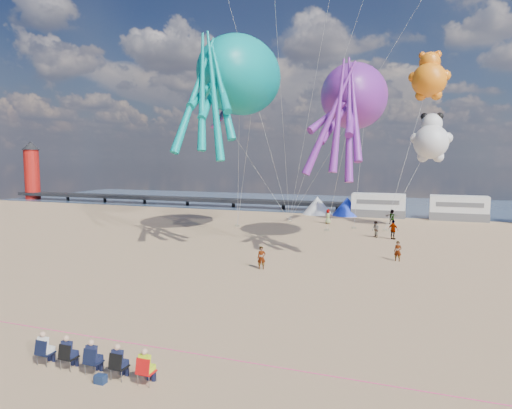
{
  "coord_description": "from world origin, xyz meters",
  "views": [
    {
      "loc": [
        11.21,
        -20.35,
        7.74
      ],
      "look_at": [
        1.58,
        6.0,
        4.79
      ],
      "focal_mm": 32.0,
      "sensor_mm": 36.0,
      "label": 1
    }
  ],
  "objects_px": {
    "beachgoer_4": "(392,217)",
    "sandbag_c": "(385,230)",
    "motorhome_0": "(378,205)",
    "beachgoer_6": "(328,216)",
    "windsock_left": "(258,62)",
    "beachgoer_5": "(398,251)",
    "spectator_row": "(94,356)",
    "sandbag_d": "(354,228)",
    "motorhome_1": "(459,208)",
    "beachgoer_1": "(376,229)",
    "sandbag_e": "(289,221)",
    "sandbag_b": "(327,230)",
    "windsock_mid": "(366,106)",
    "cooler_navy": "(101,379)",
    "windsock_right": "(222,117)",
    "tent_blue": "(347,206)",
    "sandbag_a": "(238,226)",
    "kite_octopus_purple": "(354,97)",
    "standing_person": "(261,258)",
    "kite_panda": "(431,142)",
    "beachgoer_3": "(393,230)",
    "tent_white": "(317,205)",
    "lighthouse": "(32,174)",
    "kite_teddy_orange": "(429,80)",
    "kite_octopus_teal": "(240,76)"
  },
  "relations": [
    {
      "from": "tent_blue",
      "to": "kite_panda",
      "type": "height_order",
      "value": "kite_panda"
    },
    {
      "from": "beachgoer_5",
      "to": "cooler_navy",
      "type": "bearing_deg",
      "value": -101.05
    },
    {
      "from": "tent_white",
      "to": "kite_teddy_orange",
      "type": "distance_m",
      "value": 21.93
    },
    {
      "from": "kite_octopus_teal",
      "to": "kite_teddy_orange",
      "type": "height_order",
      "value": "kite_octopus_teal"
    },
    {
      "from": "lighthouse",
      "to": "windsock_left",
      "type": "xyz_separation_m",
      "value": [
        52.43,
        -23.46,
        11.97
      ]
    },
    {
      "from": "cooler_navy",
      "to": "windsock_mid",
      "type": "bearing_deg",
      "value": 83.24
    },
    {
      "from": "beachgoer_1",
      "to": "windsock_mid",
      "type": "distance_m",
      "value": 13.07
    },
    {
      "from": "standing_person",
      "to": "kite_octopus_purple",
      "type": "distance_m",
      "value": 16.78
    },
    {
      "from": "tent_blue",
      "to": "sandbag_a",
      "type": "height_order",
      "value": "tent_blue"
    },
    {
      "from": "beachgoer_4",
      "to": "sandbag_b",
      "type": "xyz_separation_m",
      "value": [
        -6.05,
        -7.44,
        -0.75
      ]
    },
    {
      "from": "tent_white",
      "to": "kite_octopus_purple",
      "type": "distance_m",
      "value": 24.68
    },
    {
      "from": "motorhome_1",
      "to": "sandbag_a",
      "type": "height_order",
      "value": "motorhome_1"
    },
    {
      "from": "motorhome_0",
      "to": "beachgoer_6",
      "type": "distance_m",
      "value": 9.62
    },
    {
      "from": "sandbag_e",
      "to": "standing_person",
      "type": "bearing_deg",
      "value": -78.87
    },
    {
      "from": "kite_panda",
      "to": "beachgoer_3",
      "type": "bearing_deg",
      "value": -110.02
    },
    {
      "from": "cooler_navy",
      "to": "sandbag_a",
      "type": "bearing_deg",
      "value": 104.75
    },
    {
      "from": "cooler_navy",
      "to": "windsock_right",
      "type": "bearing_deg",
      "value": 106.07
    },
    {
      "from": "sandbag_e",
      "to": "windsock_right",
      "type": "height_order",
      "value": "windsock_right"
    },
    {
      "from": "beachgoer_6",
      "to": "kite_octopus_teal",
      "type": "height_order",
      "value": "kite_octopus_teal"
    },
    {
      "from": "kite_panda",
      "to": "beachgoer_6",
      "type": "bearing_deg",
      "value": 177.89
    },
    {
      "from": "sandbag_a",
      "to": "sandbag_b",
      "type": "xyz_separation_m",
      "value": [
        9.93,
        0.42,
        0.0
      ]
    },
    {
      "from": "beachgoer_1",
      "to": "sandbag_b",
      "type": "height_order",
      "value": "beachgoer_1"
    },
    {
      "from": "beachgoer_6",
      "to": "sandbag_e",
      "type": "relative_size",
      "value": 3.38
    },
    {
      "from": "sandbag_c",
      "to": "motorhome_0",
      "type": "bearing_deg",
      "value": 98.54
    },
    {
      "from": "lighthouse",
      "to": "beachgoer_4",
      "type": "bearing_deg",
      "value": -9.0
    },
    {
      "from": "spectator_row",
      "to": "beachgoer_6",
      "type": "bearing_deg",
      "value": 89.04
    },
    {
      "from": "motorhome_0",
      "to": "beachgoer_4",
      "type": "height_order",
      "value": "motorhome_0"
    },
    {
      "from": "standing_person",
      "to": "sandbag_e",
      "type": "height_order",
      "value": "standing_person"
    },
    {
      "from": "beachgoer_3",
      "to": "windsock_right",
      "type": "height_order",
      "value": "windsock_right"
    },
    {
      "from": "beachgoer_5",
      "to": "windsock_right",
      "type": "height_order",
      "value": "windsock_right"
    },
    {
      "from": "spectator_row",
      "to": "windsock_right",
      "type": "height_order",
      "value": "windsock_right"
    },
    {
      "from": "windsock_left",
      "to": "beachgoer_5",
      "type": "bearing_deg",
      "value": -21.49
    },
    {
      "from": "spectator_row",
      "to": "sandbag_d",
      "type": "bearing_deg",
      "value": 83.68
    },
    {
      "from": "standing_person",
      "to": "spectator_row",
      "type": "bearing_deg",
      "value": -114.56
    },
    {
      "from": "sandbag_c",
      "to": "beachgoer_1",
      "type": "bearing_deg",
      "value": -97.0
    },
    {
      "from": "tent_white",
      "to": "windsock_left",
      "type": "distance_m",
      "value": 24.79
    },
    {
      "from": "motorhome_1",
      "to": "sandbag_d",
      "type": "xyz_separation_m",
      "value": [
        -11.04,
        -11.15,
        -1.39
      ]
    },
    {
      "from": "standing_person",
      "to": "beachgoer_6",
      "type": "bearing_deg",
      "value": 67.04
    },
    {
      "from": "sandbag_a",
      "to": "windsock_right",
      "type": "bearing_deg",
      "value": -81.8
    },
    {
      "from": "beachgoer_3",
      "to": "sandbag_a",
      "type": "distance_m",
      "value": 16.89
    },
    {
      "from": "windsock_left",
      "to": "windsock_mid",
      "type": "bearing_deg",
      "value": 44.47
    },
    {
      "from": "beachgoer_6",
      "to": "kite_teddy_orange",
      "type": "xyz_separation_m",
      "value": [
        10.42,
        -1.47,
        14.65
      ]
    },
    {
      "from": "standing_person",
      "to": "kite_panda",
      "type": "relative_size",
      "value": 0.26
    },
    {
      "from": "kite_octopus_purple",
      "to": "beachgoer_1",
      "type": "bearing_deg",
      "value": 82.99
    },
    {
      "from": "beachgoer_4",
      "to": "sandbag_c",
      "type": "xyz_separation_m",
      "value": [
        -0.35,
        -5.3,
        -0.75
      ]
    },
    {
      "from": "lighthouse",
      "to": "beachgoer_6",
      "type": "bearing_deg",
      "value": -12.1
    },
    {
      "from": "beachgoer_6",
      "to": "windsock_left",
      "type": "bearing_deg",
      "value": 65.4
    },
    {
      "from": "beachgoer_4",
      "to": "windsock_mid",
      "type": "relative_size",
      "value": 0.33
    },
    {
      "from": "tent_blue",
      "to": "windsock_mid",
      "type": "bearing_deg",
      "value": -73.31
    },
    {
      "from": "kite_teddy_orange",
      "to": "windsock_left",
      "type": "xyz_separation_m",
      "value": [
        -15.07,
        -9.75,
        0.97
      ]
    }
  ]
}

